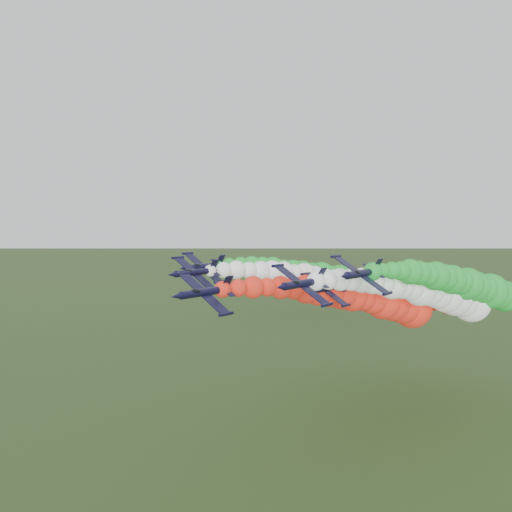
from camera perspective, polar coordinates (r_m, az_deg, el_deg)
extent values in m
plane|color=#3C5525|center=(95.36, -2.04, -25.94)|extent=(3000.00, 3000.00, 0.00)
cylinder|color=black|center=(77.91, -5.83, -4.12)|extent=(1.70, 10.16, 1.70)
cone|color=black|center=(73.82, -9.11, -4.57)|extent=(1.55, 2.03, 1.55)
cone|color=black|center=(81.90, -3.10, -3.73)|extent=(1.55, 1.02, 1.55)
ellipsoid|color=black|center=(76.12, -6.91, -4.01)|extent=(1.14, 2.12, 1.05)
cube|color=black|center=(77.83, -5.99, -4.24)|extent=(9.41, 2.15, 5.62)
cylinder|color=black|center=(80.86, -8.35, -2.00)|extent=(0.68, 2.94, 0.68)
cylinder|color=black|center=(75.07, -3.44, -6.64)|extent=(0.68, 2.94, 0.68)
cube|color=black|center=(80.41, -3.35, -3.06)|extent=(1.45, 1.69, 2.32)
cube|color=black|center=(80.91, -3.64, -3.72)|extent=(3.76, 1.24, 2.27)
sphere|color=red|center=(80.74, -3.85, -3.84)|extent=(2.75, 2.75, 2.75)
sphere|color=red|center=(83.56, -2.05, -3.67)|extent=(2.98, 2.98, 2.98)
sphere|color=red|center=(86.45, -0.34, -3.59)|extent=(3.91, 3.91, 3.91)
sphere|color=red|center=(89.38, 1.29, -3.57)|extent=(3.36, 3.36, 3.36)
sphere|color=red|center=(92.35, 2.85, -3.61)|extent=(4.32, 4.32, 4.32)
sphere|color=red|center=(95.37, 4.33, -3.68)|extent=(4.32, 4.32, 4.32)
sphere|color=red|center=(98.42, 5.75, -3.78)|extent=(5.69, 5.69, 5.69)
sphere|color=red|center=(101.50, 7.11, -3.91)|extent=(6.16, 6.16, 6.16)
sphere|color=red|center=(104.62, 8.42, -4.07)|extent=(6.34, 6.34, 6.34)
sphere|color=red|center=(107.77, 9.68, -4.24)|extent=(6.80, 6.80, 6.80)
sphere|color=red|center=(110.95, 10.90, -4.43)|extent=(7.06, 7.06, 7.06)
sphere|color=red|center=(114.15, 12.07, -4.63)|extent=(6.14, 6.14, 6.14)
sphere|color=red|center=(117.39, 13.20, -4.84)|extent=(6.79, 6.79, 6.79)
sphere|color=red|center=(120.65, 14.30, -5.06)|extent=(8.33, 8.33, 8.33)
sphere|color=red|center=(123.94, 15.36, -5.29)|extent=(8.23, 8.23, 8.23)
sphere|color=red|center=(127.25, 16.40, -5.52)|extent=(8.49, 8.49, 8.49)
sphere|color=red|center=(130.60, 17.40, -5.76)|extent=(9.66, 9.66, 9.66)
cylinder|color=black|center=(95.51, -6.90, -1.85)|extent=(1.70, 10.16, 1.70)
cone|color=black|center=(91.46, -9.59, -2.11)|extent=(1.55, 2.03, 1.55)
cone|color=black|center=(99.43, -4.61, -1.62)|extent=(1.55, 1.02, 1.55)
ellipsoid|color=black|center=(93.76, -7.79, -1.72)|extent=(1.14, 2.12, 1.05)
cube|color=black|center=(95.43, -7.03, -1.94)|extent=(9.41, 2.15, 5.62)
cylinder|color=black|center=(98.61, -8.93, -0.18)|extent=(0.68, 2.94, 0.68)
cylinder|color=black|center=(92.46, -5.00, -3.82)|extent=(0.68, 2.94, 0.68)
cube|color=black|center=(97.99, -4.83, -1.04)|extent=(1.45, 1.69, 2.32)
cube|color=black|center=(98.46, -5.07, -1.59)|extent=(3.76, 1.24, 2.27)
sphere|color=white|center=(98.29, -5.24, -1.68)|extent=(2.33, 2.33, 2.33)
sphere|color=white|center=(101.06, -3.72, -1.60)|extent=(3.23, 3.23, 3.23)
sphere|color=white|center=(103.86, -2.25, -1.60)|extent=(3.92, 3.92, 3.92)
sphere|color=white|center=(106.70, -0.84, -1.64)|extent=(3.59, 3.59, 3.59)
sphere|color=white|center=(109.58, 0.53, -1.72)|extent=(4.42, 4.42, 4.42)
sphere|color=white|center=(112.48, 1.84, -1.84)|extent=(5.18, 5.18, 5.18)
sphere|color=white|center=(115.41, 3.12, -1.98)|extent=(5.47, 5.47, 5.47)
sphere|color=white|center=(118.38, 4.35, -2.14)|extent=(4.90, 4.90, 4.90)
sphere|color=white|center=(121.36, 5.54, -2.32)|extent=(6.33, 6.33, 6.33)
sphere|color=white|center=(124.38, 6.70, -2.51)|extent=(5.95, 5.95, 5.95)
sphere|color=white|center=(127.42, 7.83, -2.72)|extent=(5.76, 5.76, 5.76)
sphere|color=white|center=(130.48, 8.93, -2.94)|extent=(6.39, 6.39, 6.39)
sphere|color=white|center=(133.57, 9.99, -3.17)|extent=(7.55, 7.55, 7.55)
sphere|color=white|center=(136.69, 11.03, -3.41)|extent=(7.56, 7.56, 7.56)
sphere|color=white|center=(139.82, 12.05, -3.65)|extent=(8.57, 8.57, 8.57)
sphere|color=white|center=(142.99, 13.04, -3.90)|extent=(9.19, 9.19, 9.19)
sphere|color=white|center=(146.17, 14.01, -4.16)|extent=(9.84, 9.84, 9.84)
cylinder|color=black|center=(79.14, 5.37, -3.15)|extent=(1.70, 10.16, 1.70)
cone|color=black|center=(74.26, 2.81, -3.58)|extent=(1.55, 2.03, 1.55)
cone|color=black|center=(83.78, 7.47, -2.79)|extent=(1.55, 1.02, 1.55)
ellipsoid|color=black|center=(77.11, 4.59, -3.03)|extent=(1.14, 2.12, 1.05)
cube|color=black|center=(79.02, 5.23, -3.26)|extent=(9.41, 2.15, 5.62)
cylinder|color=black|center=(81.41, 2.50, -1.10)|extent=(0.68, 2.94, 0.68)
cylinder|color=black|center=(76.93, 8.13, -5.54)|extent=(0.68, 2.94, 0.68)
cube|color=black|center=(82.27, 7.41, -2.12)|extent=(1.45, 1.69, 2.32)
cube|color=black|center=(82.67, 7.07, -2.77)|extent=(3.76, 1.24, 2.27)
sphere|color=white|center=(82.44, 6.89, -2.89)|extent=(3.12, 3.12, 3.12)
sphere|color=white|center=(85.70, 8.27, -2.74)|extent=(3.29, 3.29, 3.29)
sphere|color=white|center=(88.98, 9.58, -2.68)|extent=(3.98, 3.98, 3.98)
sphere|color=white|center=(92.29, 10.82, -2.68)|extent=(4.04, 4.04, 4.04)
sphere|color=white|center=(95.62, 12.01, -2.73)|extent=(4.70, 4.70, 4.70)
sphere|color=white|center=(98.98, 13.14, -2.82)|extent=(4.99, 4.99, 4.99)
sphere|color=white|center=(102.35, 14.23, -2.94)|extent=(5.16, 5.16, 5.16)
sphere|color=white|center=(105.74, 15.28, -3.08)|extent=(6.33, 6.33, 6.33)
sphere|color=white|center=(109.15, 16.30, -3.24)|extent=(5.69, 5.69, 5.69)
sphere|color=white|center=(112.58, 17.27, -3.42)|extent=(5.73, 5.73, 5.73)
sphere|color=white|center=(116.03, 18.22, -3.61)|extent=(7.47, 7.47, 7.47)
sphere|color=white|center=(119.49, 19.14, -3.82)|extent=(6.73, 6.73, 6.73)
sphere|color=white|center=(122.97, 20.03, -4.03)|extent=(7.11, 7.11, 7.11)
sphere|color=white|center=(126.47, 20.89, -4.26)|extent=(8.03, 8.03, 8.03)
sphere|color=white|center=(129.98, 21.74, -4.49)|extent=(8.52, 8.52, 8.52)
sphere|color=white|center=(133.52, 22.56, -4.72)|extent=(7.89, 7.89, 7.89)
sphere|color=white|center=(137.07, 23.37, -4.97)|extent=(9.49, 9.49, 9.49)
cylinder|color=black|center=(105.16, -5.95, -1.19)|extent=(1.70, 10.16, 1.70)
cone|color=black|center=(101.02, -8.35, -1.40)|extent=(1.55, 2.03, 1.55)
cone|color=black|center=(109.14, -3.90, -1.01)|extent=(1.55, 1.02, 1.55)
ellipsoid|color=black|center=(103.38, -6.75, -1.06)|extent=(1.14, 2.12, 1.05)
cube|color=black|center=(105.08, -6.07, -1.28)|extent=(9.41, 2.15, 5.62)
cylinder|color=black|center=(108.23, -7.83, 0.31)|extent=(0.68, 2.94, 0.68)
cylinder|color=black|center=(102.11, -4.21, -2.96)|extent=(0.68, 2.94, 0.68)
cube|color=black|center=(107.70, -4.10, -0.47)|extent=(1.45, 1.69, 2.32)
cube|color=black|center=(108.16, -4.32, -0.97)|extent=(3.76, 1.24, 2.27)
sphere|color=green|center=(107.99, -4.47, -1.06)|extent=(2.34, 2.34, 2.34)
sphere|color=green|center=(110.79, -3.10, -1.00)|extent=(3.07, 3.07, 3.07)
sphere|color=green|center=(113.61, -1.78, -1.01)|extent=(3.65, 3.65, 3.65)
sphere|color=green|center=(116.47, -0.49, -1.06)|extent=(4.29, 4.29, 4.29)
sphere|color=green|center=(119.36, 0.75, -1.15)|extent=(4.45, 4.45, 4.45)
sphere|color=green|center=(122.27, 1.96, -1.27)|extent=(5.02, 5.02, 5.02)
sphere|color=green|center=(125.20, 3.13, -1.41)|extent=(4.48, 4.48, 4.48)
sphere|color=green|center=(128.16, 4.27, -1.57)|extent=(5.07, 5.07, 5.07)
sphere|color=green|center=(131.14, 5.37, -1.75)|extent=(5.66, 5.66, 5.66)
sphere|color=green|center=(134.14, 6.45, -1.95)|extent=(5.60, 5.60, 5.60)
sphere|color=green|center=(137.16, 7.50, -2.15)|extent=(7.02, 7.02, 7.02)
sphere|color=green|center=(140.20, 8.53, -2.37)|extent=(6.30, 6.30, 6.30)
sphere|color=green|center=(143.27, 9.53, -2.60)|extent=(7.93, 7.93, 7.93)
sphere|color=green|center=(146.35, 10.51, -2.83)|extent=(7.05, 7.05, 7.05)
sphere|color=green|center=(149.46, 11.47, -3.07)|extent=(8.83, 8.83, 8.83)
sphere|color=green|center=(152.59, 12.41, -3.32)|extent=(9.47, 9.47, 9.47)
sphere|color=green|center=(155.75, 13.33, -3.57)|extent=(9.97, 9.97, 9.97)
cylinder|color=black|center=(83.58, 12.01, -1.95)|extent=(1.70, 10.16, 1.70)
cone|color=black|center=(78.31, 10.03, -2.29)|extent=(1.55, 2.03, 1.55)
cone|color=black|center=(88.53, 13.64, -1.67)|extent=(1.55, 1.02, 1.55)
ellipsoid|color=black|center=(81.44, 11.44, -1.81)|extent=(1.14, 2.12, 1.05)
cube|color=black|center=(83.43, 11.89, -2.06)|extent=(9.41, 2.15, 5.62)
cylinder|color=black|center=(85.43, 9.12, -0.05)|extent=(0.68, 2.94, 0.68)
cylinder|color=black|center=(81.75, 14.79, -4.16)|extent=(0.68, 2.94, 0.68)
cube|color=black|center=(87.04, 13.69, -1.02)|extent=(1.45, 1.69, 2.32)
cube|color=black|center=(87.36, 13.34, -1.63)|extent=(3.76, 1.24, 2.27)
sphere|color=green|center=(87.11, 13.19, -1.74)|extent=(3.19, 3.19, 3.19)
sphere|color=green|center=(90.56, 14.26, -1.64)|extent=(2.60, 2.60, 2.60)
sphere|color=green|center=(94.03, 15.28, -1.62)|extent=(3.21, 3.21, 3.21)
sphere|color=green|center=(97.52, 16.26, -1.66)|extent=(3.63, 3.63, 3.63)
sphere|color=green|center=(101.02, 17.20, -1.73)|extent=(4.97, 4.97, 4.97)
sphere|color=green|center=(104.52, 18.11, -1.85)|extent=(4.88, 4.88, 4.88)
sphere|color=green|center=(108.04, 18.98, -1.98)|extent=(4.89, 4.89, 4.89)
sphere|color=green|center=(111.57, 19.83, -2.14)|extent=(6.09, 6.09, 6.09)
sphere|color=green|center=(115.11, 20.65, -2.32)|extent=(5.91, 5.91, 5.91)
sphere|color=green|center=(118.67, 21.45, -2.52)|extent=(6.48, 6.48, 6.48)
sphere|color=green|center=(122.23, 22.23, -2.72)|extent=(6.01, 6.01, 6.01)
sphere|color=green|center=(125.81, 22.99, -2.94)|extent=(7.51, 7.51, 7.51)
sphere|color=green|center=(129.40, 23.73, -3.17)|extent=(7.18, 7.18, 7.18)
sphere|color=green|center=(133.00, 24.46, -3.40)|extent=(7.09, 7.09, 7.09)
sphere|color=green|center=(136.61, 25.17, -3.64)|extent=(8.72, 8.72, 8.72)
sphere|color=green|center=(140.24, 25.86, -3.88)|extent=(7.78, 7.78, 7.78)
sphere|color=green|center=(143.89, 26.55, -4.13)|extent=(7.95, 7.95, 7.95)
cylinder|color=black|center=(99.21, 8.00, -3.67)|extent=(1.70, 10.16, 1.70)
cone|color=black|center=(94.17, 6.12, -4.05)|extent=(1.55, 2.03, 1.55)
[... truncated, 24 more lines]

